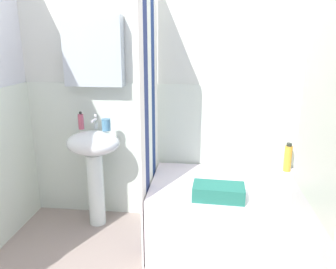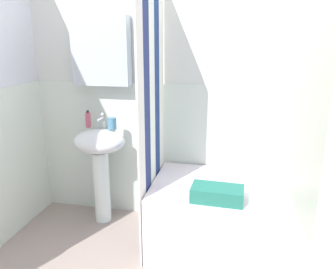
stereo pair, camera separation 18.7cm
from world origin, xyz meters
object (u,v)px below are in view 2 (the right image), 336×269
at_px(bathtub, 247,218).
at_px(sink, 100,155).
at_px(towel_folded, 217,194).
at_px(conditioner_bottle, 316,163).
at_px(toothbrush_cup, 112,123).
at_px(shampoo_bottle, 328,167).
at_px(soap_dispenser, 88,120).
at_px(lotion_bottle, 295,162).

bearing_deg(bathtub, sink, 171.49).
bearing_deg(towel_folded, conditioner_bottle, 38.58).
height_order(toothbrush_cup, shampoo_bottle, toothbrush_cup).
relative_size(soap_dispenser, shampoo_bottle, 0.94).
height_order(shampoo_bottle, conditioner_bottle, conditioner_bottle).
xyz_separation_m(conditioner_bottle, lotion_bottle, (-0.16, -0.02, 0.01)).
xyz_separation_m(conditioner_bottle, towel_folded, (-0.73, -0.58, -0.06)).
bearing_deg(lotion_bottle, soap_dispenser, -178.20).
bearing_deg(towel_folded, toothbrush_cup, 151.51).
bearing_deg(sink, bathtub, -8.51).
distance_m(toothbrush_cup, lotion_bottle, 1.51).
distance_m(toothbrush_cup, shampoo_bottle, 1.76).
bearing_deg(lotion_bottle, toothbrush_cup, -177.18).
relative_size(bathtub, lotion_bottle, 5.98).
xyz_separation_m(bathtub, lotion_bottle, (0.36, 0.30, 0.37)).
xyz_separation_m(toothbrush_cup, bathtub, (1.13, -0.23, -0.62)).
relative_size(sink, shampoo_bottle, 5.20).
xyz_separation_m(shampoo_bottle, conditioner_bottle, (-0.10, -0.01, 0.03)).
relative_size(toothbrush_cup, bathtub, 0.07).
bearing_deg(toothbrush_cup, conditioner_bottle, 3.13).
distance_m(soap_dispenser, toothbrush_cup, 0.22).
distance_m(sink, towel_folded, 1.11).
xyz_separation_m(toothbrush_cup, towel_folded, (0.91, -0.49, -0.32)).
height_order(shampoo_bottle, towel_folded, shampoo_bottle).
xyz_separation_m(shampoo_bottle, towel_folded, (-0.83, -0.59, -0.02)).
height_order(toothbrush_cup, bathtub, toothbrush_cup).
height_order(sink, bathtub, sink).
bearing_deg(soap_dispenser, conditioner_bottle, 2.16).
distance_m(soap_dispenser, lotion_bottle, 1.73).
distance_m(bathtub, towel_folded, 0.46).
bearing_deg(toothbrush_cup, towel_folded, -28.49).
bearing_deg(towel_folded, bathtub, 50.69).
bearing_deg(bathtub, towel_folded, -129.31).
bearing_deg(lotion_bottle, towel_folded, -135.46).
bearing_deg(sink, soap_dispenser, 150.76).
relative_size(sink, bathtub, 0.59).
distance_m(sink, lotion_bottle, 1.59).
relative_size(sink, lotion_bottle, 3.51).
relative_size(toothbrush_cup, towel_folded, 0.28).
xyz_separation_m(bathtub, shampoo_bottle, (0.61, 0.32, 0.33)).
xyz_separation_m(soap_dispenser, conditioner_bottle, (1.86, 0.07, -0.28)).
xyz_separation_m(toothbrush_cup, conditioner_bottle, (1.64, 0.09, -0.26)).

